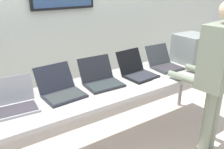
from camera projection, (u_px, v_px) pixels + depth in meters
back_wall at (58, 24)px, 3.12m from camera, size 8.00×0.11×2.45m
workbench at (104, 91)px, 2.43m from camera, size 3.17×0.70×0.78m
equipment_box at (192, 48)px, 3.07m from camera, size 0.39×0.39×0.36m
laptop_station_1 at (12, 102)px, 1.97m from camera, size 0.40×0.31×0.25m
laptop_station_2 at (61, 89)px, 2.22m from camera, size 0.38×0.42×0.24m
laptop_station_3 at (101, 79)px, 2.44m from camera, size 0.38×0.39×0.25m
laptop_station_4 at (137, 70)px, 2.66m from camera, size 0.36×0.41×0.26m
laptop_station_5 at (164, 63)px, 2.91m from camera, size 0.34×0.39×0.25m
person at (218, 68)px, 2.34m from camera, size 0.49×0.63×1.61m
paper_sheet at (161, 78)px, 2.60m from camera, size 0.29×0.34×0.00m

